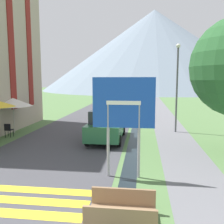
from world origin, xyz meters
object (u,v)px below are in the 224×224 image
object	(u,v)px
parked_car_near	(107,125)
cafe_umbrella_rear_white	(13,102)
parked_car_far	(119,107)
cafe_chair_far_right	(8,129)
streetlamp	(177,81)
road_sign	(124,111)
footbridge	(122,214)

from	to	relation	value
parked_car_near	cafe_umbrella_rear_white	xyz separation A→B (m)	(-6.33, 1.20, 1.13)
parked_car_far	cafe_chair_far_right	world-z (taller)	parked_car_far
parked_car_near	streetlamp	world-z (taller)	streetlamp
cafe_chair_far_right	cafe_umbrella_rear_white	size ratio (longest dim) A/B	0.35
road_sign	streetlamp	world-z (taller)	streetlamp
cafe_chair_far_right	cafe_umbrella_rear_white	bearing A→B (deg)	82.53
parked_car_far	cafe_umbrella_rear_white	distance (m)	10.17
road_sign	cafe_umbrella_rear_white	world-z (taller)	road_sign
footbridge	parked_car_far	bearing A→B (deg)	95.92
parked_car_far	road_sign	bearing A→B (deg)	-83.67
parked_car_near	cafe_chair_far_right	distance (m)	6.04
road_sign	footbridge	xyz separation A→B (m)	(0.19, -2.89, -2.19)
road_sign	cafe_umbrella_rear_white	distance (m)	10.18
footbridge	cafe_umbrella_rear_white	size ratio (longest dim) A/B	0.70
footbridge	parked_car_far	world-z (taller)	parked_car_far
cafe_chair_far_right	streetlamp	distance (m)	11.07
road_sign	cafe_chair_far_right	bearing A→B (deg)	144.32
footbridge	cafe_chair_far_right	bearing A→B (deg)	132.81
parked_car_far	streetlamp	bearing A→B (deg)	-55.16
road_sign	streetlamp	distance (m)	8.75
cafe_chair_far_right	streetlamp	bearing A→B (deg)	-5.44
parked_car_near	road_sign	bearing A→B (deg)	-75.41
road_sign	parked_car_far	world-z (taller)	road_sign
road_sign	streetlamp	size ratio (longest dim) A/B	0.62
streetlamp	cafe_chair_far_right	bearing A→B (deg)	-164.41
parked_car_near	footbridge	bearing A→B (deg)	-79.08
parked_car_near	parked_car_far	xyz separation A→B (m)	(-0.22, 9.26, -0.00)
cafe_chair_far_right	footbridge	bearing A→B (deg)	-68.22
cafe_chair_far_right	road_sign	bearing A→B (deg)	-56.72
cafe_umbrella_rear_white	streetlamp	xyz separation A→B (m)	(10.60, 1.61, 1.35)
cafe_chair_far_right	cafe_umbrella_rear_white	distance (m)	2.01
footbridge	cafe_umbrella_rear_white	xyz separation A→B (m)	(-7.93, 9.50, 1.81)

